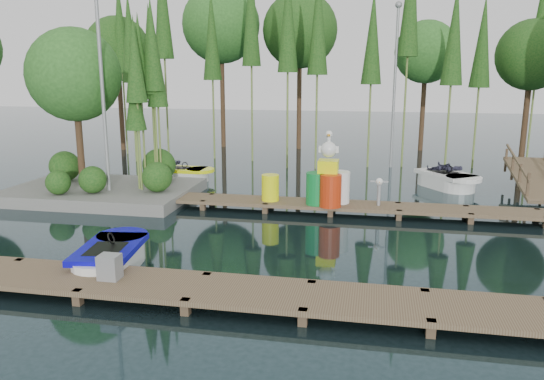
% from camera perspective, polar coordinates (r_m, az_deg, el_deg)
% --- Properties ---
extents(ground_plane, '(90.00, 90.00, 0.00)m').
position_cam_1_polar(ground_plane, '(14.62, -2.31, -4.55)').
color(ground_plane, '#1D3237').
extents(near_dock, '(18.00, 1.50, 0.50)m').
position_cam_1_polar(near_dock, '(10.48, -8.10, -10.48)').
color(near_dock, brown).
rests_on(near_dock, ground).
extents(far_dock, '(15.00, 1.20, 0.50)m').
position_cam_1_polar(far_dock, '(16.75, 3.00, -1.49)').
color(far_dock, brown).
rests_on(far_dock, ground).
extents(island, '(6.20, 4.20, 6.75)m').
position_cam_1_polar(island, '(19.42, -18.64, 8.66)').
color(island, slate).
rests_on(island, ground).
extents(tree_screen, '(34.42, 18.53, 10.31)m').
position_cam_1_polar(tree_screen, '(24.81, -1.32, 16.84)').
color(tree_screen, '#462F1D').
rests_on(tree_screen, ground).
extents(lamp_island, '(0.30, 0.30, 7.25)m').
position_cam_1_polar(lamp_island, '(18.30, -17.89, 11.89)').
color(lamp_island, gray).
rests_on(lamp_island, ground).
extents(lamp_rear, '(0.30, 0.30, 7.25)m').
position_cam_1_polar(lamp_rear, '(24.59, 13.12, 12.23)').
color(lamp_rear, gray).
rests_on(lamp_rear, ground).
extents(ramp, '(1.50, 3.94, 1.49)m').
position_cam_1_polar(ramp, '(21.22, 26.59, 1.19)').
color(ramp, brown).
rests_on(ramp, ground).
extents(boat_blue, '(1.53, 2.78, 0.89)m').
position_cam_1_polar(boat_blue, '(12.45, -16.93, -6.99)').
color(boat_blue, white).
rests_on(boat_blue, ground).
extents(boat_yellow_far, '(2.47, 1.17, 1.22)m').
position_cam_1_polar(boat_yellow_far, '(21.65, -9.57, 1.69)').
color(boat_yellow_far, white).
rests_on(boat_yellow_far, ground).
extents(boat_white_far, '(2.65, 3.04, 1.33)m').
position_cam_1_polar(boat_white_far, '(21.03, 18.28, 1.01)').
color(boat_white_far, white).
rests_on(boat_white_far, ground).
extents(utility_cabinet, '(0.41, 0.34, 0.50)m').
position_cam_1_polar(utility_cabinet, '(11.06, -17.07, -7.92)').
color(utility_cabinet, gray).
rests_on(utility_cabinet, near_dock).
extents(yellow_barrel, '(0.55, 0.55, 0.83)m').
position_cam_1_polar(yellow_barrel, '(16.79, -0.18, 0.26)').
color(yellow_barrel, '#F5FF0D').
rests_on(yellow_barrel, far_dock).
extents(drum_cluster, '(1.32, 1.21, 2.28)m').
position_cam_1_polar(drum_cluster, '(16.32, 6.12, 0.74)').
color(drum_cluster, '#0E8032').
rests_on(drum_cluster, far_dock).
extents(seagull_post, '(0.53, 0.29, 0.85)m').
position_cam_1_polar(seagull_post, '(16.44, 11.46, 0.31)').
color(seagull_post, gray).
rests_on(seagull_post, far_dock).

